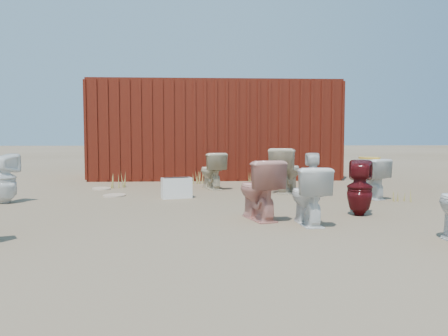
{
  "coord_description": "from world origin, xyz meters",
  "views": [
    {
      "loc": [
        -0.37,
        -6.18,
        1.02
      ],
      "look_at": [
        0.0,
        0.6,
        0.55
      ],
      "focal_mm": 35.0,
      "sensor_mm": 36.0,
      "label": 1
    }
  ],
  "objects": [
    {
      "name": "ground",
      "position": [
        0.0,
        0.0,
        0.0
      ],
      "size": [
        100.0,
        100.0,
        0.0
      ],
      "primitive_type": "plane",
      "color": "brown",
      "rests_on": "ground"
    },
    {
      "name": "shipping_container",
      "position": [
        0.0,
        5.2,
        1.2
      ],
      "size": [
        6.0,
        2.4,
        2.4
      ],
      "primitive_type": "cube",
      "color": "#4E100D",
      "rests_on": "ground"
    },
    {
      "name": "toilet_front_pink",
      "position": [
        0.36,
        -0.79,
        0.38
      ],
      "size": [
        0.61,
        0.83,
        0.75
      ],
      "primitive_type": "imported",
      "rotation": [
        0.0,
        0.0,
        3.43
      ],
      "color": "tan",
      "rests_on": "ground"
    },
    {
      "name": "toilet_front_c",
      "position": [
        0.9,
        -1.14,
        0.34
      ],
      "size": [
        0.43,
        0.7,
        0.69
      ],
      "primitive_type": "imported",
      "rotation": [
        0.0,
        0.0,
        3.21
      ],
      "color": "white",
      "rests_on": "ground"
    },
    {
      "name": "toilet_front_maroon",
      "position": [
        1.72,
        -0.59,
        0.36
      ],
      "size": [
        0.43,
        0.44,
        0.73
      ],
      "primitive_type": "imported",
      "rotation": [
        0.0,
        0.0,
        2.74
      ],
      "color": "#560E12",
      "rests_on": "ground"
    },
    {
      "name": "toilet_back_a",
      "position": [
        -3.41,
        0.74,
        0.39
      ],
      "size": [
        0.46,
        0.47,
        0.77
      ],
      "primitive_type": "imported",
      "rotation": [
        0.0,
        0.0,
        2.71
      ],
      "color": "white",
      "rests_on": "ground"
    },
    {
      "name": "toilet_back_beige_left",
      "position": [
        -0.15,
        2.48,
        0.36
      ],
      "size": [
        0.62,
        0.81,
        0.73
      ],
      "primitive_type": "imported",
      "rotation": [
        0.0,
        0.0,
        3.48
      ],
      "color": "beige",
      "rests_on": "ground"
    },
    {
      "name": "toilet_back_beige_right",
      "position": [
        1.23,
        1.84,
        0.42
      ],
      "size": [
        0.79,
        0.94,
        0.83
      ],
      "primitive_type": "imported",
      "rotation": [
        0.0,
        0.0,
        2.66
      ],
      "color": "beige",
      "rests_on": "ground"
    },
    {
      "name": "toilet_back_yellowlid",
      "position": [
        2.46,
        0.96,
        0.34
      ],
      "size": [
        0.61,
        0.76,
        0.67
      ],
      "primitive_type": "imported",
      "rotation": [
        0.0,
        0.0,
        3.55
      ],
      "color": "silver",
      "rests_on": "ground"
    },
    {
      "name": "toilet_back_e",
      "position": [
        1.93,
        2.57,
        0.36
      ],
      "size": [
        0.36,
        0.37,
        0.71
      ],
      "primitive_type": "imported",
      "rotation": [
        0.0,
        0.0,
        3.0
      ],
      "color": "silver",
      "rests_on": "ground"
    },
    {
      "name": "yellow_lid",
      "position": [
        2.46,
        0.96,
        0.69
      ],
      "size": [
        0.34,
        0.43,
        0.02
      ],
      "primitive_type": "ellipsoid",
      "color": "gold",
      "rests_on": "toilet_back_yellowlid"
    },
    {
      "name": "loose_tank",
      "position": [
        -0.77,
        1.17,
        0.17
      ],
      "size": [
        0.54,
        0.33,
        0.35
      ],
      "primitive_type": "cube",
      "rotation": [
        0.0,
        0.0,
        0.28
      ],
      "color": "white",
      "rests_on": "ground"
    },
    {
      "name": "loose_lid_near",
      "position": [
        -1.88,
        1.5,
        0.01
      ],
      "size": [
        0.46,
        0.55,
        0.02
      ],
      "primitive_type": "ellipsoid",
      "rotation": [
        0.0,
        0.0,
        -0.17
      ],
      "color": "#CDB394",
      "rests_on": "ground"
    },
    {
      "name": "loose_lid_far",
      "position": [
        -2.34,
        2.57,
        0.01
      ],
      "size": [
        0.52,
        0.58,
        0.02
      ],
      "primitive_type": "ellipsoid",
      "rotation": [
        0.0,
        0.0,
        0.44
      ],
      "color": "beige",
      "rests_on": "ground"
    },
    {
      "name": "weed_clump_a",
      "position": [
        -2.04,
        2.85,
        0.14
      ],
      "size": [
        0.36,
        0.36,
        0.28
      ],
      "primitive_type": "cone",
      "color": "olive",
      "rests_on": "ground"
    },
    {
      "name": "weed_clump_b",
      "position": [
        0.7,
        2.46,
        0.16
      ],
      "size": [
        0.32,
        0.32,
        0.32
      ],
      "primitive_type": "cone",
      "color": "olive",
      "rests_on": "ground"
    },
    {
      "name": "weed_clump_c",
      "position": [
        1.75,
        2.93,
        0.14
      ],
      "size": [
        0.36,
        0.36,
        0.29
      ],
      "primitive_type": "cone",
      "color": "olive",
      "rests_on": "ground"
    },
    {
      "name": "weed_clump_d",
      "position": [
        -0.46,
        3.5,
        0.15
      ],
      "size": [
        0.3,
        0.3,
        0.29
      ],
      "primitive_type": "cone",
      "color": "olive",
      "rests_on": "ground"
    },
    {
      "name": "weed_clump_e",
      "position": [
        1.03,
        3.5,
        0.13
      ],
      "size": [
        0.34,
        0.34,
        0.27
      ],
      "primitive_type": "cone",
      "color": "olive",
      "rests_on": "ground"
    },
    {
      "name": "weed_clump_f",
      "position": [
        2.84,
        0.65,
        0.1
      ],
      "size": [
        0.28,
        0.28,
        0.21
      ],
      "primitive_type": "cone",
      "color": "olive",
      "rests_on": "ground"
    }
  ]
}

